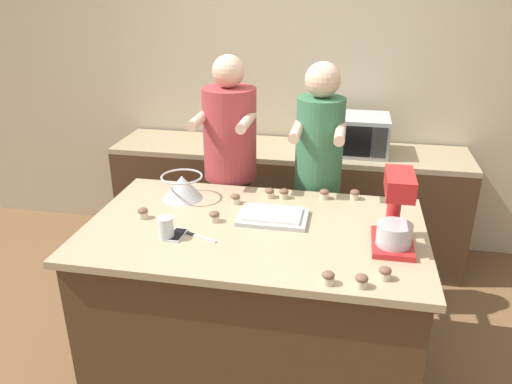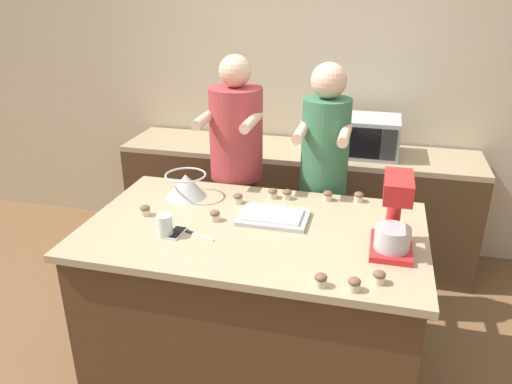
{
  "view_description": "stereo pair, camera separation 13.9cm",
  "coord_description": "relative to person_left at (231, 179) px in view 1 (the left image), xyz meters",
  "views": [
    {
      "loc": [
        0.46,
        -2.34,
        2.18
      ],
      "look_at": [
        0.0,
        0.05,
        1.13
      ],
      "focal_mm": 35.0,
      "sensor_mm": 36.0,
      "label": 1
    },
    {
      "loc": [
        0.6,
        -2.31,
        2.18
      ],
      "look_at": [
        0.0,
        0.05,
        1.13
      ],
      "focal_mm": 35.0,
      "sensor_mm": 36.0,
      "label": 2
    }
  ],
  "objects": [
    {
      "name": "ground_plane",
      "position": [
        0.31,
        -0.73,
        -0.92
      ],
      "size": [
        16.0,
        16.0,
        0.0
      ],
      "primitive_type": "plane",
      "color": "brown"
    },
    {
      "name": "cupcake_8",
      "position": [
        -0.32,
        -0.74,
        0.07
      ],
      "size": [
        0.06,
        0.06,
        0.06
      ],
      "color": "beige",
      "rests_on": "island_counter"
    },
    {
      "name": "cupcake_0",
      "position": [
        0.83,
        -0.25,
        0.07
      ],
      "size": [
        0.06,
        0.06,
        0.06
      ],
      "color": "beige",
      "rests_on": "island_counter"
    },
    {
      "name": "cupcake_1",
      "position": [
        0.41,
        -0.32,
        0.07
      ],
      "size": [
        0.06,
        0.06,
        0.06
      ],
      "color": "beige",
      "rests_on": "island_counter"
    },
    {
      "name": "island_counter",
      "position": [
        0.31,
        -0.73,
        -0.44
      ],
      "size": [
        1.81,
        1.08,
        0.95
      ],
      "color": "#4C331E",
      "rests_on": "ground_plane"
    },
    {
      "name": "microwave_oven",
      "position": [
        0.81,
        0.69,
        0.16
      ],
      "size": [
        0.52,
        0.39,
        0.29
      ],
      "color": "#B7B7BC",
      "rests_on": "back_counter"
    },
    {
      "name": "cupcake_5",
      "position": [
        0.65,
        -0.28,
        0.07
      ],
      "size": [
        0.06,
        0.06,
        0.06
      ],
      "color": "beige",
      "rests_on": "island_counter"
    },
    {
      "name": "person_left",
      "position": [
        0.0,
        0.0,
        0.0
      ],
      "size": [
        0.36,
        0.52,
        1.75
      ],
      "color": "brown",
      "rests_on": "ground_plane"
    },
    {
      "name": "back_wall",
      "position": [
        0.31,
        1.05,
        0.43
      ],
      "size": [
        10.0,
        0.06,
        2.7
      ],
      "color": "beige",
      "rests_on": "ground_plane"
    },
    {
      "name": "cupcake_7",
      "position": [
        0.32,
        -0.33,
        0.07
      ],
      "size": [
        0.06,
        0.06,
        0.06
      ],
      "color": "beige",
      "rests_on": "island_counter"
    },
    {
      "name": "knife",
      "position": [
        0.03,
        -0.89,
        0.04
      ],
      "size": [
        0.21,
        0.1,
        0.01
      ],
      "color": "#BCBCC1",
      "rests_on": "island_counter"
    },
    {
      "name": "cupcake_9",
      "position": [
        0.73,
        -1.2,
        0.07
      ],
      "size": [
        0.06,
        0.06,
        0.06
      ],
      "color": "beige",
      "rests_on": "island_counter"
    },
    {
      "name": "stand_mixer",
      "position": [
        1.02,
        -0.8,
        0.21
      ],
      "size": [
        0.2,
        0.3,
        0.39
      ],
      "color": "red",
      "rests_on": "island_counter"
    },
    {
      "name": "cupcake_3",
      "position": [
        0.87,
        -1.2,
        0.07
      ],
      "size": [
        0.06,
        0.06,
        0.06
      ],
      "color": "beige",
      "rests_on": "island_counter"
    },
    {
      "name": "back_counter",
      "position": [
        0.31,
        0.7,
        -0.45
      ],
      "size": [
        2.8,
        0.6,
        0.94
      ],
      "color": "#4C331E",
      "rests_on": "ground_plane"
    },
    {
      "name": "cell_phone",
      "position": [
        -0.06,
        -0.9,
        0.04
      ],
      "size": [
        0.08,
        0.15,
        0.01
      ],
      "color": "silver",
      "rests_on": "island_counter"
    },
    {
      "name": "drinking_glass",
      "position": [
        -0.11,
        -0.93,
        0.09
      ],
      "size": [
        0.08,
        0.08,
        0.12
      ],
      "color": "silver",
      "rests_on": "island_counter"
    },
    {
      "name": "person_right",
      "position": [
        0.59,
        -0.0,
        0.0
      ],
      "size": [
        0.32,
        0.49,
        1.72
      ],
      "color": "#232328",
      "rests_on": "ground_plane"
    },
    {
      "name": "cupcake_2",
      "position": [
        0.08,
        -0.71,
        0.07
      ],
      "size": [
        0.06,
        0.06,
        0.06
      ],
      "color": "beige",
      "rests_on": "island_counter"
    },
    {
      "name": "baking_tray",
      "position": [
        0.39,
        -0.62,
        0.05
      ],
      "size": [
        0.38,
        0.26,
        0.04
      ],
      "color": "#BCBCC1",
      "rests_on": "island_counter"
    },
    {
      "name": "cupcake_6",
      "position": [
        0.14,
        -0.45,
        0.07
      ],
      "size": [
        0.06,
        0.06,
        0.06
      ],
      "color": "beige",
      "rests_on": "island_counter"
    },
    {
      "name": "cupcake_4",
      "position": [
        0.97,
        -1.11,
        0.07
      ],
      "size": [
        0.06,
        0.06,
        0.06
      ],
      "color": "beige",
      "rests_on": "island_counter"
    },
    {
      "name": "mixing_bowl",
      "position": [
        -0.19,
        -0.44,
        0.11
      ],
      "size": [
        0.25,
        0.25,
        0.15
      ],
      "color": "#BCBCC1",
      "rests_on": "island_counter"
    }
  ]
}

